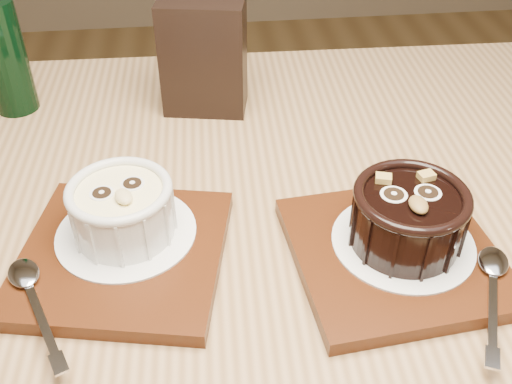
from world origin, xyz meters
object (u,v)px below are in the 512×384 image
(green_bottle, at_px, (3,53))
(table, at_px, (230,303))
(ramekin_dark, at_px, (409,215))
(condiment_stand, at_px, (204,56))
(tray_left, at_px, (123,255))
(ramekin_white, at_px, (122,208))
(tray_right, at_px, (394,254))

(green_bottle, bearing_deg, table, -48.27)
(table, relative_size, green_bottle, 6.23)
(ramekin_dark, xyz_separation_m, condiment_stand, (-0.17, 0.29, 0.02))
(tray_left, distance_m, ramekin_dark, 0.26)
(ramekin_dark, height_order, condiment_stand, condiment_stand)
(table, bearing_deg, ramekin_white, 177.58)
(green_bottle, bearing_deg, ramekin_dark, -37.71)
(table, distance_m, ramekin_dark, 0.21)
(table, bearing_deg, tray_left, -169.95)
(ramekin_dark, distance_m, condiment_stand, 0.33)
(tray_left, bearing_deg, tray_right, -6.28)
(tray_left, height_order, green_bottle, green_bottle)
(tray_left, relative_size, tray_right, 1.00)
(table, xyz_separation_m, ramekin_white, (-0.09, 0.00, 0.14))
(ramekin_white, bearing_deg, ramekin_dark, -31.82)
(ramekin_white, height_order, green_bottle, green_bottle)
(condiment_stand, bearing_deg, ramekin_white, -109.32)
(tray_right, bearing_deg, table, 163.55)
(tray_left, height_order, tray_right, same)
(ramekin_dark, distance_m, green_bottle, 0.51)
(table, distance_m, ramekin_white, 0.17)
(table, relative_size, ramekin_white, 12.85)
(table, bearing_deg, ramekin_dark, -13.27)
(tray_right, height_order, condiment_stand, condiment_stand)
(tray_left, distance_m, ramekin_white, 0.04)
(ramekin_white, distance_m, tray_right, 0.25)
(table, relative_size, tray_left, 6.78)
(condiment_stand, xyz_separation_m, green_bottle, (-0.24, 0.03, 0.01))
(ramekin_white, distance_m, green_bottle, 0.31)
(ramekin_white, height_order, tray_right, ramekin_white)
(ramekin_white, bearing_deg, table, -24.91)
(table, height_order, ramekin_dark, ramekin_dark)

